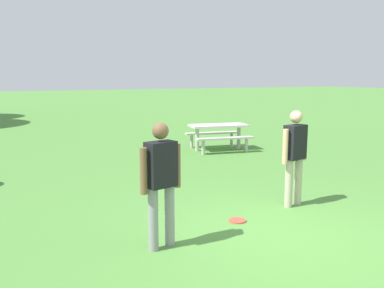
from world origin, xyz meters
TOP-DOWN VIEW (x-y plane):
  - ground_plane at (0.00, 0.00)m, footprint 120.00×120.00m
  - person_thrower at (1.02, 1.00)m, footprint 0.60×0.30m
  - person_catcher at (-1.67, 0.38)m, footprint 0.60×0.30m
  - frisbee at (-0.25, 0.76)m, footprint 0.27×0.27m
  - picnic_table_near at (2.59, 6.24)m, footprint 1.92×1.70m

SIDE VIEW (x-z plane):
  - ground_plane at x=0.00m, z-range 0.00..0.00m
  - frisbee at x=-0.25m, z-range 0.00..0.03m
  - picnic_table_near at x=2.59m, z-range 0.18..0.95m
  - person_thrower at x=1.02m, z-range 0.12..1.76m
  - person_catcher at x=-1.67m, z-range 0.12..1.76m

